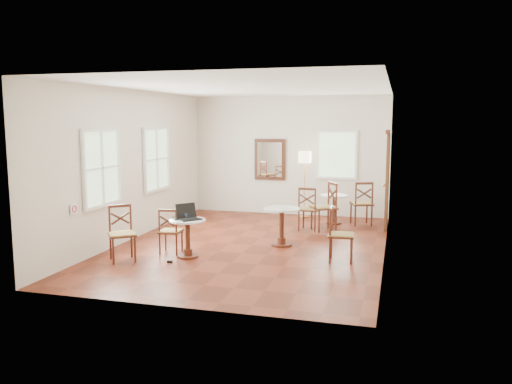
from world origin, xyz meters
TOP-DOWN VIEW (x-y plane):
  - ground at (0.00, 0.00)m, footprint 7.00×7.00m
  - room_shell at (-0.06, 0.27)m, footprint 5.02×7.02m
  - cafe_table_near at (-0.85, -1.16)m, footprint 0.64×0.64m
  - cafe_table_mid at (0.56, 0.11)m, footprint 0.70×0.70m
  - cafe_table_back at (1.28, 2.54)m, footprint 0.64×0.64m
  - chair_near_a at (-1.25, -0.99)m, footprint 0.42×0.42m
  - chair_near_b at (-1.86, -1.65)m, footprint 0.62×0.62m
  - chair_mid_a at (0.83, 1.66)m, footprint 0.48×0.48m
  - chair_mid_b at (1.76, -0.70)m, footprint 0.46×0.46m
  - chair_back_a at (1.91, 2.56)m, footprint 0.60×0.60m
  - chair_back_b at (1.17, 1.73)m, footprint 0.67×0.67m
  - floor_lamp at (0.46, 3.15)m, footprint 0.32×0.32m
  - laptop at (-0.85, -1.12)m, footprint 0.48×0.49m
  - mouse at (-1.01, -1.25)m, footprint 0.10×0.08m
  - navy_mug at (-0.92, -1.07)m, footprint 0.12×0.08m
  - water_glass at (-0.85, -1.19)m, footprint 0.06×0.06m
  - power_adapter at (-1.01, -1.57)m, footprint 0.09×0.05m

SIDE VIEW (x-z plane):
  - ground at x=0.00m, z-range 0.00..0.00m
  - power_adapter at x=-1.01m, z-range 0.00..0.03m
  - chair_near_a at x=-1.25m, z-range 0.00..0.83m
  - cafe_table_near at x=-0.85m, z-range 0.08..0.76m
  - cafe_table_back at x=1.28m, z-range 0.08..0.76m
  - cafe_table_mid at x=0.56m, z-range 0.09..0.82m
  - chair_mid_b at x=1.76m, z-range 0.00..0.94m
  - chair_near_b at x=-1.86m, z-range 0.00..0.95m
  - chair_mid_a at x=0.83m, z-range 0.00..0.96m
  - chair_back_a at x=1.91m, z-range 0.00..1.01m
  - chair_back_b at x=1.17m, z-range 0.00..1.06m
  - mouse at x=-1.01m, z-range 0.68..0.71m
  - navy_mug at x=-0.92m, z-range 0.68..0.77m
  - water_glass at x=-0.85m, z-range 0.68..0.77m
  - laptop at x=-0.85m, z-range 0.61..0.88m
  - floor_lamp at x=0.46m, z-range 0.57..2.21m
  - room_shell at x=-0.06m, z-range 0.38..3.39m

